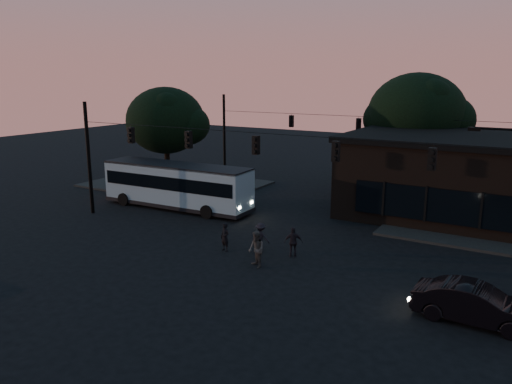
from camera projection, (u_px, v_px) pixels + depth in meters
The scene contains 14 objects.
ground at pixel (214, 268), 24.25m from camera, with size 120.00×120.00×0.00m, color black.
sidewalk_far_right at pixel (512, 230), 29.96m from camera, with size 14.00×10.00×0.15m, color black.
sidewalk_far_left at pixel (176, 184), 42.94m from camera, with size 14.00×10.00×0.15m, color black.
building at pixel (468, 177), 32.52m from camera, with size 15.40×10.41×5.40m.
tree_behind at pixel (416, 114), 39.27m from camera, with size 7.60×7.60×9.43m.
tree_left at pixel (166, 121), 40.86m from camera, with size 6.40×6.40×8.30m.
signal_rig_near at pixel (256, 166), 26.60m from camera, with size 26.24×0.30×7.50m.
signal_rig_far at pixel (358, 139), 40.04m from camera, with size 26.24×0.30×7.50m.
bus at pixel (177, 184), 34.91m from camera, with size 11.27×3.09×3.15m.
car at pixel (476, 304), 18.71m from camera, with size 1.58×4.52×1.49m, color black.
pedestrian_a at pixel (225, 237), 26.48m from camera, with size 0.56×0.37×1.53m, color black.
pedestrian_b at pixel (256, 249), 24.17m from camera, with size 0.88×0.69×1.81m, color #3A3735.
pedestrian_c at pixel (293, 242), 25.59m from camera, with size 0.94×0.39×1.60m, color black.
pedestrian_d at pixel (261, 237), 26.41m from camera, with size 1.01×0.58×1.56m, color black.
Camera 1 is at (13.43, -18.53, 9.08)m, focal length 35.00 mm.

